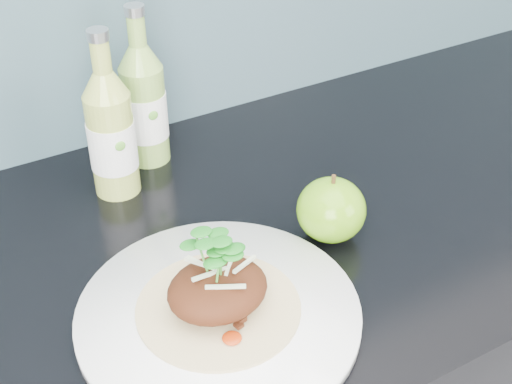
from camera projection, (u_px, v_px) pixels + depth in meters
dinner_plate at (219, 315)px, 0.74m from camera, size 0.30×0.30×0.02m
pork_taco at (218, 288)px, 0.72m from camera, size 0.17×0.17×0.10m
green_apple at (331, 210)px, 0.84m from camera, size 0.10×0.10×0.09m
cider_bottle_left at (111, 134)px, 0.90m from camera, size 0.06×0.06×0.22m
cider_bottle_right at (144, 105)px, 0.96m from camera, size 0.08×0.08×0.22m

